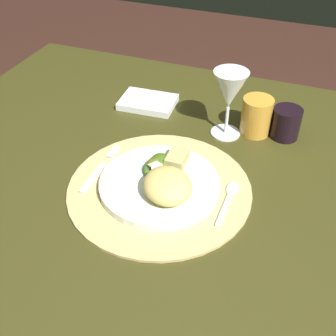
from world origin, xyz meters
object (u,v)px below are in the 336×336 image
dining_table (196,231)px  wine_glass (230,92)px  dinner_plate (159,184)px  amber_tumbler (256,116)px  spoon (230,195)px  fork (99,170)px  napkin (148,102)px  dark_tumbler (286,123)px

dining_table → wine_glass: (0.00, 0.22, 0.25)m
dinner_plate → amber_tumbler: 0.31m
dinner_plate → spoon: size_ratio=1.85×
dinner_plate → spoon: 0.15m
dining_table → fork: 0.26m
napkin → wine_glass: wine_glass is taller
amber_tumbler → wine_glass: bearing=-154.4°
fork → dinner_plate: bearing=-1.0°
dining_table → spoon: (0.07, -0.01, 0.14)m
dining_table → napkin: napkin is taller
dinner_plate → napkin: bearing=116.9°
dark_tumbler → dining_table: bearing=-117.8°
napkin → wine_glass: 0.26m
fork → amber_tumbler: (0.28, 0.28, 0.04)m
dinner_plate → wine_glass: 0.28m
dining_table → spoon: spoon is taller
fork → dark_tumbler: size_ratio=2.23×
dinner_plate → dark_tumbler: bearing=53.8°
wine_glass → amber_tumbler: bearing=25.6°
spoon → dark_tumbler: bearing=75.5°
dining_table → spoon: bearing=-5.3°
dinner_plate → amber_tumbler: bearing=63.3°
dining_table → dark_tumbler: size_ratio=18.81×
spoon → dark_tumbler: (0.07, 0.26, 0.03)m
fork → wine_glass: bearing=48.4°
dining_table → dark_tumbler: bearing=62.2°
dinner_plate → dark_tumbler: dark_tumbler is taller
fork → wine_glass: wine_glass is taller
dinner_plate → dark_tumbler: (0.21, 0.29, 0.02)m
dining_table → wine_glass: wine_glass is taller
napkin → dark_tumbler: bearing=-2.8°
dark_tumbler → spoon: bearing=-104.5°
dining_table → spoon: 0.16m
fork → napkin: napkin is taller
dinner_plate → spoon: dinner_plate is taller
dinner_plate → dining_table: bearing=22.9°
dining_table → fork: size_ratio=8.43×
wine_glass → amber_tumbler: 0.10m
spoon → wine_glass: (-0.07, 0.22, 0.11)m
dining_table → napkin: bearing=130.1°
wine_glass → dark_tumbler: wine_glass is taller
amber_tumbler → dark_tumbler: 0.07m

